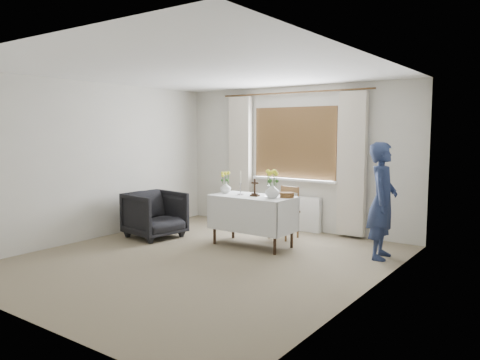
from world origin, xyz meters
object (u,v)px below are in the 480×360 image
at_px(wooden_chair, 284,213).
at_px(person, 382,201).
at_px(altar_table, 253,221).
at_px(flower_vase_left, 226,187).
at_px(armchair, 155,215).
at_px(wooden_cross, 255,187).
at_px(flower_vase_right, 272,191).

distance_m(wooden_chair, person, 1.75).
distance_m(altar_table, person, 1.91).
bearing_deg(altar_table, flower_vase_left, 177.38).
relative_size(armchair, person, 0.52).
bearing_deg(wooden_cross, wooden_chair, 78.02).
bearing_deg(person, wooden_cross, 96.91).
xyz_separation_m(armchair, flower_vase_right, (1.97, 0.43, 0.49)).
height_order(altar_table, flower_vase_left, flower_vase_left).
bearing_deg(wooden_cross, armchair, -171.85).
xyz_separation_m(altar_table, flower_vase_right, (0.36, -0.03, 0.49)).
height_order(wooden_chair, armchair, wooden_chair).
relative_size(wooden_chair, person, 0.53).
xyz_separation_m(person, wooden_cross, (-1.76, -0.48, 0.10)).
bearing_deg(altar_table, armchair, -164.34).
height_order(person, flower_vase_right, person).
bearing_deg(armchair, wooden_cross, -67.39).
height_order(wooden_cross, flower_vase_left, wooden_cross).
bearing_deg(wooden_chair, flower_vase_left, -126.75).
relative_size(wooden_chair, wooden_cross, 3.16).
bearing_deg(flower_vase_left, altar_table, -2.62).
height_order(armchair, flower_vase_left, flower_vase_left).
bearing_deg(person, altar_table, 96.13).
relative_size(wooden_chair, armchair, 1.01).
bearing_deg(flower_vase_left, wooden_chair, 47.37).
bearing_deg(person, flower_vase_right, 100.47).
bearing_deg(person, flower_vase_left, 92.39).
distance_m(altar_table, flower_vase_left, 0.70).
height_order(altar_table, wooden_chair, wooden_chair).
distance_m(altar_table, flower_vase_right, 0.61).
bearing_deg(flower_vase_left, flower_vase_right, -3.26).
height_order(person, flower_vase_left, person).
bearing_deg(wooden_chair, wooden_cross, -89.45).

